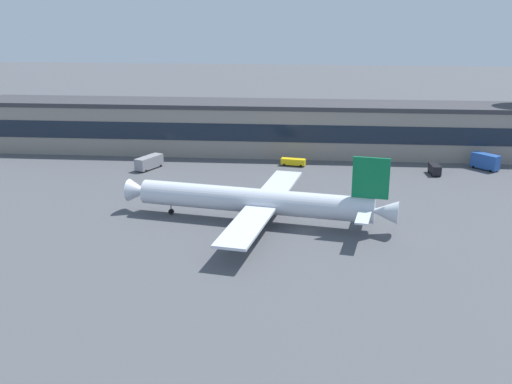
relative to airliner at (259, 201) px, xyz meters
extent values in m
plane|color=#4C4F54|center=(9.45, -3.01, -4.47)|extent=(600.00, 600.00, 0.00)
cube|color=gray|center=(9.45, 56.90, 2.26)|extent=(180.90, 14.43, 13.46)
cube|color=#38383D|center=(9.45, 56.90, 9.59)|extent=(184.52, 14.72, 1.20)
cube|color=#192333|center=(9.45, 49.64, 2.93)|extent=(177.29, 0.16, 4.85)
cylinder|color=silver|center=(-0.91, 0.16, 0.01)|extent=(47.07, 13.12, 4.90)
cone|color=silver|center=(-25.46, 4.57, 0.01)|extent=(5.17, 5.36, 4.66)
cone|color=silver|center=(23.88, -4.28, 0.01)|extent=(6.09, 5.30, 4.41)
cube|color=#0C723F|center=(21.20, -3.80, 6.39)|extent=(6.84, 1.70, 7.84)
cube|color=silver|center=(19.76, -9.02, 0.75)|extent=(3.92, 9.11, 0.30)
cube|color=silver|center=(21.66, 1.59, 0.75)|extent=(3.92, 9.11, 0.30)
cube|color=silver|center=(-1.24, -13.00, -0.48)|extent=(9.64, 21.85, 0.50)
cube|color=silver|center=(3.35, 12.62, -0.48)|extent=(9.64, 21.85, 0.50)
cylinder|color=#99999E|center=(-1.67, -9.70, -2.23)|extent=(4.46, 3.37, 2.70)
cylinder|color=#99999E|center=(1.81, 9.68, -2.23)|extent=(4.46, 3.37, 2.70)
cylinder|color=black|center=(-18.47, 3.31, -3.92)|extent=(1.17, 0.69, 1.10)
cylinder|color=slate|center=(-18.47, 3.31, -2.63)|extent=(0.24, 0.24, 2.03)
cylinder|color=black|center=(1.01, -2.42, -3.92)|extent=(1.17, 0.69, 1.10)
cylinder|color=slate|center=(1.01, -2.42, -2.63)|extent=(0.24, 0.24, 2.03)
cylinder|color=black|center=(1.79, 1.92, -3.92)|extent=(1.17, 0.69, 1.10)
cylinder|color=slate|center=(1.79, 1.92, -2.63)|extent=(0.24, 0.24, 2.03)
cube|color=yellow|center=(5.68, 43.54, -3.32)|extent=(6.66, 3.12, 1.60)
cube|color=black|center=(3.95, 43.86, -3.00)|extent=(2.54, 2.21, 0.40)
cylinder|color=black|center=(3.31, 43.06, -4.12)|extent=(0.74, 0.42, 0.70)
cylinder|color=black|center=(3.64, 44.83, -4.12)|extent=(0.74, 0.42, 0.70)
cylinder|color=black|center=(7.72, 42.25, -4.12)|extent=(0.74, 0.42, 0.70)
cylinder|color=black|center=(8.04, 44.02, -4.12)|extent=(0.74, 0.42, 0.70)
cube|color=gray|center=(-31.67, 37.31, -2.62)|extent=(6.21, 8.77, 3.00)
cube|color=black|center=(-30.65, 39.38, -2.02)|extent=(3.61, 3.77, 0.75)
cylinder|color=black|center=(-31.51, 40.50, -4.12)|extent=(0.58, 0.76, 0.70)
cylinder|color=black|center=(-29.25, 39.39, -4.12)|extent=(0.58, 0.76, 0.70)
cylinder|color=black|center=(-34.10, 35.22, -4.12)|extent=(0.58, 0.76, 0.70)
cylinder|color=black|center=(-31.84, 34.11, -4.12)|extent=(0.58, 0.76, 0.70)
cube|color=black|center=(41.53, 38.30, -3.02)|extent=(2.51, 5.32, 2.20)
cube|color=black|center=(41.44, 39.73, -2.58)|extent=(2.13, 1.94, 0.55)
cylinder|color=black|center=(40.43, 40.06, -4.12)|extent=(0.34, 0.72, 0.70)
cylinder|color=black|center=(42.41, 40.18, -4.12)|extent=(0.34, 0.72, 0.70)
cylinder|color=black|center=(40.65, 36.42, -4.12)|extent=(0.34, 0.72, 0.70)
cylinder|color=black|center=(42.62, 36.54, -4.12)|extent=(0.34, 0.72, 0.70)
cube|color=#2651A5|center=(55.44, 44.13, -2.22)|extent=(6.78, 7.06, 3.80)
cube|color=black|center=(54.10, 45.59, -1.46)|extent=(3.47, 3.47, 0.95)
cylinder|color=black|center=(52.88, 45.20, -4.12)|extent=(0.69, 0.72, 0.70)
cylinder|color=black|center=(54.60, 46.78, -4.12)|extent=(0.69, 0.72, 0.70)
cylinder|color=black|center=(56.28, 41.48, -4.12)|extent=(0.69, 0.72, 0.70)
cylinder|color=black|center=(58.01, 43.07, -4.12)|extent=(0.69, 0.72, 0.70)
cone|color=#F2590C|center=(-2.70, -8.33, -4.18)|extent=(0.47, 0.47, 0.58)
camera|label=1|loc=(9.20, -115.31, 38.72)|focal=43.37mm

